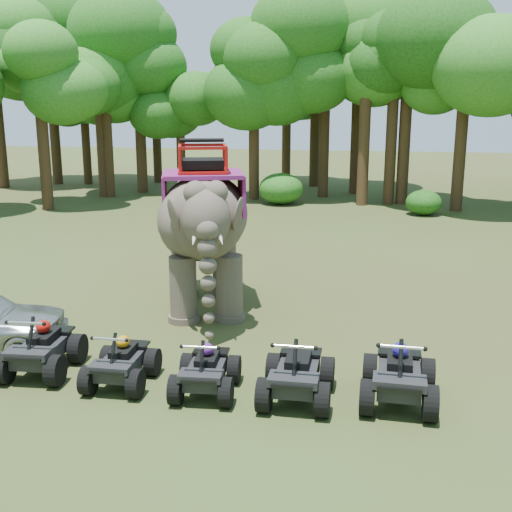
{
  "coord_description": "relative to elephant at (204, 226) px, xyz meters",
  "views": [
    {
      "loc": [
        2.44,
        -12.81,
        5.44
      ],
      "look_at": [
        0.0,
        1.2,
        1.9
      ],
      "focal_mm": 45.0,
      "sensor_mm": 36.0,
      "label": 1
    }
  ],
  "objects": [
    {
      "name": "atv_1",
      "position": [
        -0.43,
        -4.9,
        -1.6
      ],
      "size": [
        1.16,
        1.58,
        1.17
      ],
      "primitive_type": null,
      "rotation": [
        0.0,
        0.0,
        0.01
      ],
      "color": "black",
      "rests_on": "ground"
    },
    {
      "name": "tree_47",
      "position": [
        -1.15,
        25.86,
        2.26
      ],
      "size": [
        6.22,
        6.22,
        8.89
      ],
      "primitive_type": null,
      "color": "#195114",
      "rests_on": "ground"
    },
    {
      "name": "ground",
      "position": [
        1.67,
        -2.99,
        -2.18
      ],
      "size": [
        110.0,
        110.0,
        0.0
      ],
      "primitive_type": "plane",
      "color": "#47381E",
      "rests_on": "ground"
    },
    {
      "name": "atv_3",
      "position": [
        2.99,
        -4.95,
        -1.53
      ],
      "size": [
        1.3,
        1.77,
        1.3
      ],
      "primitive_type": null,
      "rotation": [
        0.0,
        0.0,
        -0.01
      ],
      "color": "black",
      "rests_on": "ground"
    },
    {
      "name": "tree_1",
      "position": [
        5.23,
        18.06,
        2.28
      ],
      "size": [
        6.25,
        6.25,
        8.93
      ],
      "primitive_type": null,
      "color": "#195114",
      "rests_on": "ground"
    },
    {
      "name": "tree_41",
      "position": [
        3.87,
        17.49,
        2.39
      ],
      "size": [
        6.39,
        6.39,
        9.14
      ],
      "primitive_type": null,
      "color": "#195114",
      "rests_on": "ground"
    },
    {
      "name": "tree_43",
      "position": [
        -8.83,
        19.89,
        2.91
      ],
      "size": [
        7.12,
        7.12,
        10.18
      ],
      "primitive_type": null,
      "color": "#195114",
      "rests_on": "ground"
    },
    {
      "name": "tree_32",
      "position": [
        -6.6,
        20.38,
        1.24
      ],
      "size": [
        4.78,
        4.78,
        6.83
      ],
      "primitive_type": null,
      "color": "#195114",
      "rests_on": "ground"
    },
    {
      "name": "atv_2",
      "position": [
        1.28,
        -4.98,
        -1.6
      ],
      "size": [
        1.24,
        1.63,
        1.16
      ],
      "primitive_type": null,
      "rotation": [
        0.0,
        0.0,
        0.06
      ],
      "color": "black",
      "rests_on": "ground"
    },
    {
      "name": "tree_36",
      "position": [
        -13.55,
        22.84,
        1.54
      ],
      "size": [
        5.22,
        5.22,
        7.45
      ],
      "primitive_type": null,
      "color": "#195114",
      "rests_on": "ground"
    },
    {
      "name": "tree_39",
      "position": [
        -15.47,
        22.52,
        3.02
      ],
      "size": [
        7.28,
        7.28,
        10.4
      ],
      "primitive_type": null,
      "color": "#195114",
      "rests_on": "ground"
    },
    {
      "name": "tree_2",
      "position": [
        8.44,
        16.49,
        2.37
      ],
      "size": [
        6.37,
        6.37,
        9.1
      ],
      "primitive_type": null,
      "color": "#195114",
      "rests_on": "ground"
    },
    {
      "name": "atv_4",
      "position": [
        4.83,
        -4.75,
        -1.51
      ],
      "size": [
        1.4,
        1.88,
        1.35
      ],
      "primitive_type": null,
      "rotation": [
        0.0,
        0.0,
        -0.04
      ],
      "color": "black",
      "rests_on": "ground"
    },
    {
      "name": "tree_49",
      "position": [
        5.9,
        18.26,
        2.83
      ],
      "size": [
        7.01,
        7.01,
        10.02
      ],
      "primitive_type": null,
      "color": "#195114",
      "rests_on": "ground"
    },
    {
      "name": "tree_33",
      "position": [
        -1.97,
        18.49,
        2.08
      ],
      "size": [
        5.97,
        5.97,
        8.52
      ],
      "primitive_type": null,
      "color": "#195114",
      "rests_on": "ground"
    },
    {
      "name": "tree_0",
      "position": [
        1.67,
        19.98,
        2.52
      ],
      "size": [
        6.59,
        6.59,
        9.41
      ],
      "primitive_type": null,
      "color": "#195114",
      "rests_on": "ground"
    },
    {
      "name": "tree_30",
      "position": [
        -11.42,
        13.38,
        2.12
      ],
      "size": [
        6.03,
        6.03,
        8.61
      ],
      "primitive_type": null,
      "color": "#195114",
      "rests_on": "ground"
    },
    {
      "name": "tree_37",
      "position": [
        0.81,
        24.26,
        2.8
      ],
      "size": [
        6.97,
        6.97,
        9.96
      ],
      "primitive_type": null,
      "color": "#195114",
      "rests_on": "ground"
    },
    {
      "name": "tree_31",
      "position": [
        -10.0,
        17.87,
        1.66
      ],
      "size": [
        5.37,
        5.37,
        7.68
      ],
      "primitive_type": null,
      "color": "#195114",
      "rests_on": "ground"
    },
    {
      "name": "tree_35",
      "position": [
        -10.37,
        17.84,
        1.51
      ],
      "size": [
        5.16,
        5.16,
        7.37
      ],
      "primitive_type": null,
      "color": "#195114",
      "rests_on": "ground"
    },
    {
      "name": "tree_38",
      "position": [
        -9.37,
        24.34,
        1.85
      ],
      "size": [
        5.64,
        5.64,
        8.06
      ],
      "primitive_type": null,
      "color": "#195114",
      "rests_on": "ground"
    },
    {
      "name": "elephant",
      "position": [
        0.0,
        0.0,
        0.0
      ],
      "size": [
        3.62,
        5.62,
        4.36
      ],
      "primitive_type": null,
      "rotation": [
        0.0,
        0.0,
        0.28
      ],
      "color": "brown",
      "rests_on": "ground"
    },
    {
      "name": "atv_0",
      "position": [
        -2.22,
        -4.64,
        -1.53
      ],
      "size": [
        1.38,
        1.83,
        1.3
      ],
      "primitive_type": null,
      "rotation": [
        0.0,
        0.0,
        0.06
      ],
      "color": "black",
      "rests_on": "ground"
    },
    {
      "name": "tree_40",
      "position": [
        3.4,
        21.52,
        3.12
      ],
      "size": [
        7.43,
        7.43,
        10.61
      ],
      "primitive_type": null,
      "color": "#195114",
      "rests_on": "ground"
    }
  ]
}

